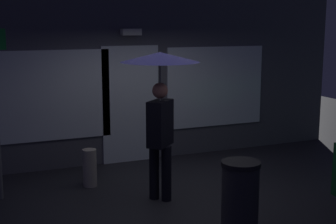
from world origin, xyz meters
TOP-DOWN VIEW (x-y plane):
  - ground_plane at (0.00, 0.00)m, footprint 18.00×18.00m
  - building_facade at (0.00, 2.34)m, footprint 8.98×0.48m
  - person_with_umbrella at (-0.25, 0.05)m, footprint 1.14×1.14m
  - sidewalk_bollard at (-1.08, 1.05)m, footprint 0.22×0.22m
  - trash_bin at (0.25, -1.40)m, footprint 0.49×0.49m

SIDE VIEW (x-z plane):
  - ground_plane at x=0.00m, z-range 0.00..0.00m
  - sidewalk_bollard at x=-1.08m, z-range 0.00..0.61m
  - trash_bin at x=0.25m, z-range 0.00..0.93m
  - person_with_umbrella at x=-0.25m, z-range 0.57..2.78m
  - building_facade at x=0.00m, z-range -0.02..4.13m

